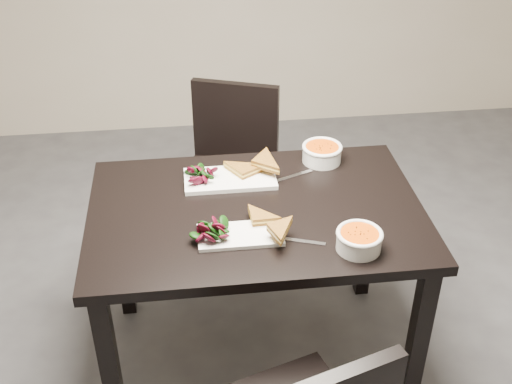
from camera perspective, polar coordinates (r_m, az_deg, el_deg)
table at (r=2.36m, az=0.00°, el=-3.43°), size 1.20×0.80×0.75m
chair_far at (r=3.10m, az=-2.30°, el=2.63°), size 0.54×0.54×0.85m
plate_near at (r=2.16m, az=-1.41°, el=-3.85°), size 0.29×0.14×0.01m
sandwich_near at (r=2.16m, az=0.26°, el=-2.84°), size 0.15×0.11×0.05m
salad_near at (r=2.14m, az=-4.09°, el=-3.46°), size 0.09×0.08×0.04m
soup_bowl_near at (r=2.12m, az=9.15°, el=-4.17°), size 0.15×0.15×0.07m
cutlery_near at (r=2.15m, az=3.82°, el=-4.34°), size 0.18×0.07×0.00m
plate_far at (r=2.45m, az=-2.32°, el=1.18°), size 0.35×0.17×0.02m
sandwich_far at (r=2.43m, az=-0.78°, el=1.83°), size 0.22×0.20×0.06m
salad_far at (r=2.43m, az=-4.69°, el=1.67°), size 0.11×0.10×0.05m
soup_bowl_far at (r=2.58m, az=5.88°, el=3.53°), size 0.16×0.16×0.07m
cutlery_far at (r=2.48m, az=3.23°, el=1.40°), size 0.17×0.08×0.00m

